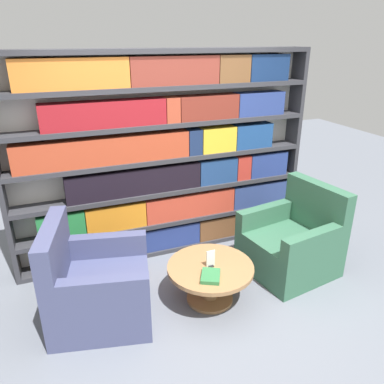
{
  "coord_description": "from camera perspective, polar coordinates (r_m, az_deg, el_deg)",
  "views": [
    {
      "loc": [
        -1.21,
        -2.61,
        2.4
      ],
      "look_at": [
        0.08,
        0.61,
        0.97
      ],
      "focal_mm": 35.0,
      "sensor_mm": 36.0,
      "label": 1
    }
  ],
  "objects": [
    {
      "name": "ground_plane",
      "position": [
        3.75,
        2.48,
        -17.46
      ],
      "size": [
        14.0,
        14.0,
        0.0
      ],
      "primitive_type": "plane",
      "color": "slate"
    },
    {
      "name": "armchair_right",
      "position": [
        4.28,
        15.05,
        -7.55
      ],
      "size": [
        0.98,
        0.95,
        0.96
      ],
      "rotation": [
        0.0,
        0.0,
        -1.42
      ],
      "color": "#336047",
      "rests_on": "ground_plane"
    },
    {
      "name": "armchair_left",
      "position": [
        3.59,
        -14.47,
        -13.89
      ],
      "size": [
        1.03,
        1.01,
        0.96
      ],
      "rotation": [
        0.0,
        0.0,
        1.34
      ],
      "color": "#42476B",
      "rests_on": "ground_plane"
    },
    {
      "name": "stray_book",
      "position": [
        3.47,
        2.84,
        -12.68
      ],
      "size": [
        0.25,
        0.28,
        0.04
      ],
      "color": "#2D703D",
      "rests_on": "coffee_table"
    },
    {
      "name": "coffee_table",
      "position": [
        3.7,
        2.8,
        -12.58
      ],
      "size": [
        0.83,
        0.83,
        0.39
      ],
      "color": "olive",
      "rests_on": "ground_plane"
    },
    {
      "name": "bookshelf",
      "position": [
        4.25,
        -3.82,
        5.09
      ],
      "size": [
        3.42,
        0.3,
        2.31
      ],
      "color": "silver",
      "rests_on": "ground_plane"
    },
    {
      "name": "table_sign",
      "position": [
        3.6,
        2.85,
        -10.23
      ],
      "size": [
        0.08,
        0.06,
        0.17
      ],
      "color": "black",
      "rests_on": "coffee_table"
    }
  ]
}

